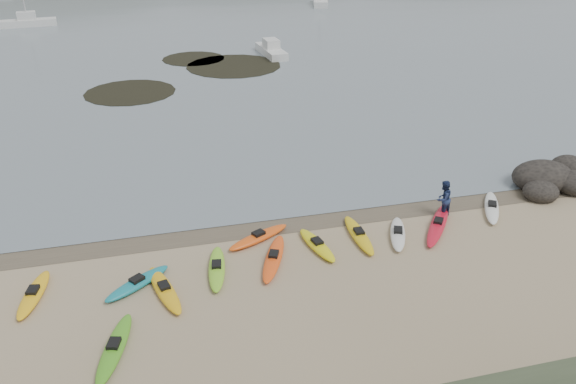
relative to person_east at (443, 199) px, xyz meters
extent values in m
plane|color=tan|center=(-7.59, 1.59, -0.97)|extent=(600.00, 600.00, 0.00)
plane|color=brown|center=(-7.59, 1.29, -0.96)|extent=(60.00, 60.00, 0.00)
ellipsoid|color=red|center=(-0.72, -1.03, -0.80)|extent=(3.29, 4.04, 0.34)
ellipsoid|color=#F65915|center=(-9.42, -0.05, -0.80)|extent=(3.36, 2.21, 0.34)
ellipsoid|color=silver|center=(-2.98, -1.37, -0.80)|extent=(1.86, 3.17, 0.34)
ellipsoid|color=yellow|center=(-4.80, -1.00, -0.80)|extent=(0.76, 3.63, 0.34)
ellipsoid|color=white|center=(2.77, -0.13, -0.80)|extent=(2.42, 3.49, 0.34)
ellipsoid|color=#FF5216|center=(-9.12, -1.94, -0.80)|extent=(2.09, 3.79, 0.34)
ellipsoid|color=#51A921|center=(-15.78, -6.07, -0.80)|extent=(1.63, 3.74, 0.34)
ellipsoid|color=teal|center=(-14.95, -2.37, -0.80)|extent=(2.95, 2.50, 0.34)
ellipsoid|color=#86D52A|center=(-11.65, -2.11, -0.80)|extent=(1.20, 3.48, 0.34)
ellipsoid|color=yellow|center=(-6.96, -1.37, -0.80)|extent=(1.33, 3.18, 0.34)
ellipsoid|color=#F0B114|center=(-13.90, -3.09, -0.80)|extent=(1.60, 3.64, 0.34)
ellipsoid|color=yellow|center=(-18.98, -2.12, -0.80)|extent=(1.30, 3.31, 0.34)
imported|color=navy|center=(0.00, 0.00, 0.00)|extent=(1.17, 1.08, 1.94)
ellipsoid|color=black|center=(7.05, 1.76, -0.71)|extent=(3.46, 2.69, 1.73)
ellipsoid|color=black|center=(8.55, 0.76, -0.77)|extent=(2.50, 2.11, 1.34)
ellipsoid|color=black|center=(6.05, 0.46, -0.79)|extent=(1.92, 1.73, 1.15)
ellipsoid|color=black|center=(9.25, 2.46, -0.74)|extent=(2.11, 1.92, 1.54)
cylinder|color=black|center=(-15.27, 25.43, -0.94)|extent=(7.54, 7.54, 0.04)
cylinder|color=black|center=(-5.45, 31.95, -0.94)|extent=(9.22, 9.22, 0.04)
cylinder|color=black|center=(-8.98, 35.77, -0.94)|extent=(6.33, 6.33, 0.04)
cube|color=silver|center=(-28.10, 58.54, -0.48)|extent=(7.21, 2.84, 0.98)
cube|color=silver|center=(-0.90, 35.46, -0.53)|extent=(2.26, 6.44, 0.88)
cube|color=silver|center=(13.88, 66.28, -0.44)|extent=(4.01, 7.85, 1.06)
ellipsoid|color=#384235|center=(-52.59, 196.59, -18.97)|extent=(220.00, 120.00, 80.00)
camera|label=1|loc=(-13.53, -22.09, 13.00)|focal=35.00mm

